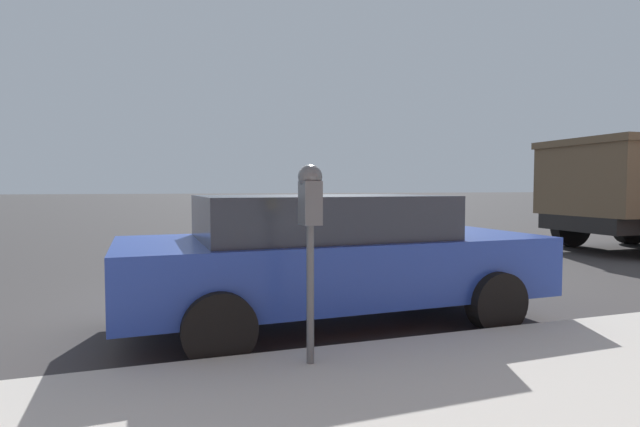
{
  "coord_description": "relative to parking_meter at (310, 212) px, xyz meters",
  "views": [
    {
      "loc": [
        -6.25,
        1.42,
        1.52
      ],
      "look_at": [
        -2.36,
        0.11,
        1.3
      ],
      "focal_mm": 28.0,
      "sensor_mm": 36.0,
      "label": 1
    }
  ],
  "objects": [
    {
      "name": "ground_plane",
      "position": [
        2.57,
        -0.26,
        -1.32
      ],
      "size": [
        220.0,
        220.0,
        0.0
      ],
      "primitive_type": "plane",
      "color": "#3D3A3A"
    },
    {
      "name": "parking_meter",
      "position": [
        0.0,
        0.0,
        0.0
      ],
      "size": [
        0.21,
        0.19,
        1.56
      ],
      "color": "#4C5156",
      "rests_on": "sidewalk"
    },
    {
      "name": "car_blue",
      "position": [
        1.47,
        -0.71,
        -0.56
      ],
      "size": [
        2.15,
        4.66,
        1.42
      ],
      "rotation": [
        0.0,
        0.0,
        3.17
      ],
      "color": "navy",
      "rests_on": "ground_plane"
    }
  ]
}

